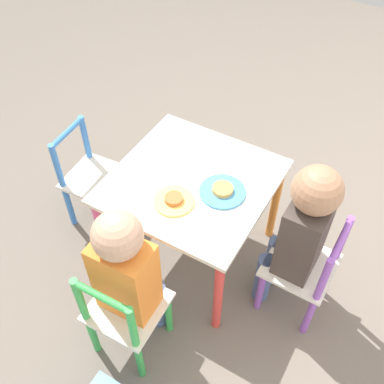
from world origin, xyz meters
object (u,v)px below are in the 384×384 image
(kids_table, at_px, (192,191))
(child_back, at_px, (301,229))
(chair_green, at_px, (125,313))
(plate_back, at_px, (222,191))
(child_right, at_px, (128,271))
(chair_blue, at_px, (92,179))
(chair_purple, at_px, (305,270))
(plate_right, at_px, (174,200))

(kids_table, height_order, child_back, child_back)
(chair_green, height_order, plate_back, chair_green)
(child_right, distance_m, plate_back, 0.48)
(kids_table, height_order, chair_blue, chair_blue)
(kids_table, distance_m, chair_purple, 0.55)
(chair_purple, relative_size, child_right, 0.68)
(chair_green, distance_m, child_right, 0.21)
(chair_green, xyz_separation_m, plate_back, (-0.52, 0.12, 0.24))
(child_right, relative_size, plate_right, 4.83)
(chair_blue, relative_size, plate_back, 2.83)
(plate_right, bearing_deg, plate_back, 135.00)
(child_back, bearing_deg, chair_green, -39.83)
(child_right, height_order, plate_right, child_right)
(kids_table, xyz_separation_m, plate_back, (0.00, 0.14, 0.08))
(chair_green, height_order, child_right, child_right)
(child_right, bearing_deg, plate_back, -106.57)
(chair_green, height_order, chair_purple, same)
(chair_green, distance_m, plate_right, 0.45)
(chair_purple, height_order, plate_back, chair_purple)
(chair_purple, distance_m, child_back, 0.23)
(child_back, relative_size, plate_right, 4.95)
(chair_blue, relative_size, child_back, 0.66)
(kids_table, relative_size, child_right, 0.82)
(child_back, xyz_separation_m, plate_right, (0.13, -0.46, 0.02))
(chair_blue, xyz_separation_m, child_back, (-0.03, 0.98, 0.22))
(kids_table, relative_size, plate_right, 3.96)
(plate_back, bearing_deg, kids_table, -90.00)
(child_back, bearing_deg, chair_blue, -87.09)
(chair_green, distance_m, chair_purple, 0.72)
(chair_blue, distance_m, plate_right, 0.58)
(chair_purple, height_order, child_back, child_back)
(kids_table, distance_m, plate_right, 0.16)
(chair_green, relative_size, plate_right, 3.29)
(chair_green, bearing_deg, child_back, -132.94)
(kids_table, height_order, child_right, child_right)
(chair_blue, height_order, child_right, child_right)
(chair_purple, relative_size, chair_blue, 1.00)
(chair_green, xyz_separation_m, plate_right, (-0.39, -0.02, 0.24))
(child_right, bearing_deg, chair_purple, -140.24)
(chair_green, height_order, plate_right, chair_green)
(chair_purple, bearing_deg, child_back, -90.00)
(kids_table, height_order, chair_purple, chair_purple)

